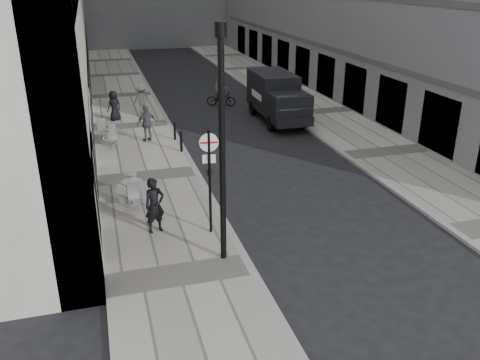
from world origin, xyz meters
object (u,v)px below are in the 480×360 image
object	(u,v)px
walking_man	(155,205)
panel_van	(277,95)
cyclist	(221,94)
sign_post	(209,168)
lamppost	(222,137)

from	to	relation	value
walking_man	panel_van	bearing A→B (deg)	37.29
walking_man	cyclist	world-z (taller)	cyclist
sign_post	cyclist	bearing A→B (deg)	81.79
walking_man	lamppost	world-z (taller)	lamppost
sign_post	panel_van	distance (m)	13.92
cyclist	walking_man	bearing A→B (deg)	-89.36
sign_post	panel_van	world-z (taller)	sign_post
panel_van	cyclist	size ratio (longest dim) A/B	2.85
sign_post	cyclist	world-z (taller)	sign_post
panel_van	lamppost	bearing A→B (deg)	-114.21
walking_man	cyclist	xyz separation A→B (m)	(6.11, 15.85, -0.26)
walking_man	cyclist	size ratio (longest dim) A/B	0.93
panel_van	sign_post	bearing A→B (deg)	-117.15
sign_post	lamppost	distance (m)	2.24
sign_post	panel_van	size ratio (longest dim) A/B	0.61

